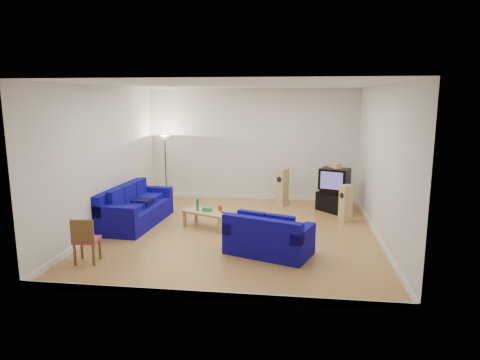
# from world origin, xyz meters

# --- Properties ---
(room) EXTENTS (6.01, 6.51, 3.21)m
(room) POSITION_xyz_m (0.00, 0.00, 1.54)
(room) COLOR olive
(room) RESTS_ON ground
(sofa_three_seat) EXTENTS (1.14, 2.36, 0.89)m
(sofa_three_seat) POSITION_xyz_m (-2.51, 0.32, 0.33)
(sofa_three_seat) COLOR #0A0655
(sofa_three_seat) RESTS_ON ground
(sofa_loveseat) EXTENTS (1.77, 1.36, 0.78)m
(sofa_loveseat) POSITION_xyz_m (0.75, -1.30, 0.30)
(sofa_loveseat) COLOR #0A0655
(sofa_loveseat) RESTS_ON ground
(coffee_table) EXTENTS (1.21, 0.94, 0.39)m
(coffee_table) POSITION_xyz_m (-0.73, 0.24, 0.34)
(coffee_table) COLOR tan
(coffee_table) RESTS_ON ground
(bottle) EXTENTS (0.08, 0.08, 0.27)m
(bottle) POSITION_xyz_m (-0.96, 0.24, 0.53)
(bottle) COLOR #197233
(bottle) RESTS_ON coffee_table
(tissue_box) EXTENTS (0.24, 0.17, 0.09)m
(tissue_box) POSITION_xyz_m (-0.73, 0.22, 0.44)
(tissue_box) COLOR green
(tissue_box) RESTS_ON coffee_table
(red_canister) EXTENTS (0.11, 0.11, 0.13)m
(red_canister) POSITION_xyz_m (-0.44, 0.29, 0.46)
(red_canister) COLOR red
(red_canister) RESTS_ON coffee_table
(remote) EXTENTS (0.15, 0.13, 0.02)m
(remote) POSITION_xyz_m (-0.33, 0.13, 0.40)
(remote) COLOR black
(remote) RESTS_ON coffee_table
(tv_stand) EXTENTS (0.88, 0.89, 0.49)m
(tv_stand) POSITION_xyz_m (2.22, 2.06, 0.25)
(tv_stand) COLOR black
(tv_stand) RESTS_ON ground
(av_receiver) EXTENTS (0.60, 0.57, 0.11)m
(av_receiver) POSITION_xyz_m (2.18, 2.01, 0.55)
(av_receiver) COLOR black
(av_receiver) RESTS_ON tv_stand
(television) EXTENTS (0.85, 0.75, 0.55)m
(television) POSITION_xyz_m (2.25, 2.01, 0.88)
(television) COLOR black
(television) RESTS_ON av_receiver
(centre_speaker) EXTENTS (0.30, 0.42, 0.14)m
(centre_speaker) POSITION_xyz_m (2.26, 2.11, 1.22)
(centre_speaker) COLOR tan
(centre_speaker) RESTS_ON television
(speaker_left) EXTENTS (0.37, 0.38, 1.03)m
(speaker_left) POSITION_xyz_m (0.90, 2.50, 0.52)
(speaker_left) COLOR tan
(speaker_left) RESTS_ON ground
(speaker_right) EXTENTS (0.34, 0.33, 0.90)m
(speaker_right) POSITION_xyz_m (2.45, 1.11, 0.45)
(speaker_right) COLOR tan
(speaker_right) RESTS_ON ground
(floor_lamp) EXTENTS (0.32, 0.32, 1.88)m
(floor_lamp) POSITION_xyz_m (-2.45, 2.70, 1.55)
(floor_lamp) COLOR black
(floor_lamp) RESTS_ON ground
(dining_chair) EXTENTS (0.45, 0.45, 0.85)m
(dining_chair) POSITION_xyz_m (-2.44, -2.17, 0.47)
(dining_chair) COLOR brown
(dining_chair) RESTS_ON ground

